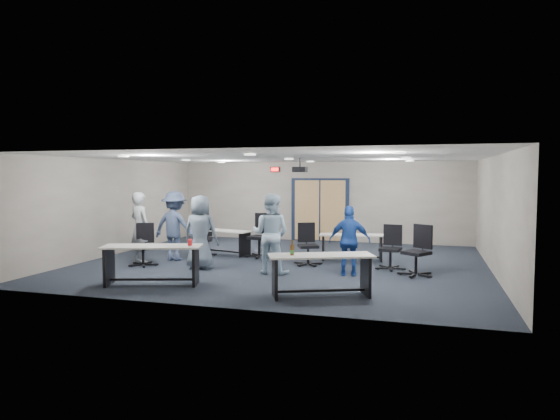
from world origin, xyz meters
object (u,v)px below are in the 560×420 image
(chair_loose_right, at_px, (416,251))
(person_back, at_px, (175,226))
(chair_back_a, at_px, (204,238))
(person_plaid, at_px, (200,232))
(chair_loose_left, at_px, (143,245))
(table_front_left, at_px, (153,258))
(chair_back_d, at_px, (390,247))
(person_lightblue, at_px, (271,234))
(person_navy, at_px, (350,241))
(table_back_right, at_px, (352,243))
(table_back_left, at_px, (223,238))
(chair_back_b, at_px, (259,236))
(person_gray, at_px, (140,228))
(table_front_right, at_px, (320,268))
(chair_back_c, at_px, (308,244))

(chair_loose_right, xyz_separation_m, person_back, (-6.17, 0.33, 0.34))
(chair_back_a, height_order, person_plaid, person_plaid)
(chair_loose_left, bearing_deg, chair_loose_right, -10.64)
(table_front_left, bearing_deg, person_back, 92.51)
(chair_back_a, distance_m, chair_back_d, 5.17)
(person_lightblue, relative_size, person_navy, 1.16)
(table_front_left, distance_m, table_back_right, 5.41)
(table_back_left, xyz_separation_m, chair_back_d, (4.75, -1.01, 0.06))
(table_back_right, bearing_deg, chair_back_b, 176.55)
(chair_back_a, distance_m, person_navy, 4.61)
(person_gray, bearing_deg, chair_back_d, -148.59)
(table_front_right, bearing_deg, person_gray, 134.62)
(chair_loose_left, height_order, person_back, person_back)
(chair_loose_left, bearing_deg, chair_back_d, -4.25)
(table_front_left, height_order, chair_back_b, chair_back_b)
(chair_back_a, relative_size, chair_back_d, 0.94)
(chair_back_a, height_order, chair_back_c, chair_back_c)
(chair_back_b, distance_m, chair_loose_right, 4.42)
(table_front_right, height_order, chair_back_d, table_front_right)
(table_back_left, xyz_separation_m, person_navy, (3.92, -2.01, 0.32))
(table_front_left, bearing_deg, table_front_right, -17.10)
(person_lightblue, bearing_deg, table_front_right, 133.48)
(chair_back_b, distance_m, person_back, 2.29)
(chair_back_b, bearing_deg, person_lightblue, -55.59)
(table_back_right, bearing_deg, person_gray, -168.19)
(table_front_right, relative_size, chair_back_d, 1.91)
(table_back_right, height_order, chair_back_b, chair_back_b)
(person_plaid, bearing_deg, table_back_left, -82.38)
(table_back_left, distance_m, person_back, 1.60)
(chair_loose_left, bearing_deg, person_back, 53.79)
(chair_back_b, xyz_separation_m, chair_loose_left, (-2.34, -2.06, -0.07))
(person_plaid, bearing_deg, table_front_left, 83.43)
(person_gray, relative_size, person_lightblue, 1.00)
(chair_back_c, xyz_separation_m, person_lightblue, (-0.58, -1.24, 0.39))
(table_front_right, bearing_deg, person_plaid, 127.71)
(table_back_left, xyz_separation_m, table_back_right, (3.67, 0.04, -0.00))
(table_front_right, xyz_separation_m, person_gray, (-5.15, 2.15, 0.37))
(person_gray, bearing_deg, chair_loose_right, -154.47)
(chair_loose_left, bearing_deg, person_plaid, -13.27)
(chair_loose_left, bearing_deg, table_back_right, 9.26)
(person_back, bearing_deg, table_back_left, -118.75)
(person_plaid, relative_size, person_back, 0.97)
(table_back_left, bearing_deg, chair_back_a, -119.41)
(chair_back_c, height_order, person_back, person_back)
(table_back_right, height_order, chair_loose_right, chair_loose_right)
(chair_back_a, xyz_separation_m, person_back, (-0.43, -0.89, 0.41))
(person_plaid, distance_m, person_lightblue, 1.80)
(chair_back_c, distance_m, chair_back_d, 2.01)
(chair_back_d, bearing_deg, person_lightblue, -145.25)
(chair_back_c, bearing_deg, chair_back_d, -25.12)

